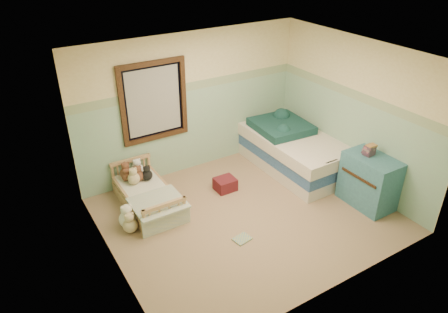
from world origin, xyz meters
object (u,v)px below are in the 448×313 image
toddler_bed_frame (148,201)px  red_pillow (225,184)px  plush_floor_tan (130,225)px  floor_book (242,239)px  twin_bed_frame (291,161)px  dresser (369,181)px  plush_floor_cream (128,219)px

toddler_bed_frame → red_pillow: (1.31, -0.25, 0.02)m
plush_floor_tan → floor_book: size_ratio=0.89×
twin_bed_frame → red_pillow: 1.47m
twin_bed_frame → floor_book: (-1.95, -1.27, -0.10)m
plush_floor_tan → red_pillow: size_ratio=0.65×
toddler_bed_frame → dresser: dresser is taller
toddler_bed_frame → floor_book: toddler_bed_frame is taller
plush_floor_tan → floor_book: bearing=-38.0°
twin_bed_frame → floor_book: twin_bed_frame is taller
floor_book → red_pillow: bearing=59.6°
floor_book → plush_floor_tan: bearing=132.8°
red_pillow → floor_book: size_ratio=1.37×
plush_floor_cream → red_pillow: (1.77, 0.09, -0.02)m
toddler_bed_frame → dresser: bearing=-30.4°
plush_floor_tan → dresser: 3.78m
red_pillow → floor_book: red_pillow is taller
plush_floor_cream → plush_floor_tan: size_ratio=1.18×
plush_floor_tan → red_pillow: plush_floor_tan is taller
dresser → twin_bed_frame: bearing=100.0°
twin_bed_frame → red_pillow: (-1.47, -0.03, -0.00)m
floor_book → dresser: bearing=-16.7°
dresser → plush_floor_cream: bearing=157.6°
toddler_bed_frame → plush_floor_tan: (-0.48, -0.48, 0.02)m
toddler_bed_frame → plush_floor_cream: (-0.46, -0.34, 0.04)m
plush_floor_cream → plush_floor_tan: plush_floor_cream is taller
plush_floor_cream → twin_bed_frame: plush_floor_cream is taller
plush_floor_cream → twin_bed_frame: (3.24, 0.11, -0.02)m
red_pillow → toddler_bed_frame: bearing=169.2°
toddler_bed_frame → twin_bed_frame: twin_bed_frame is taller
plush_floor_tan → toddler_bed_frame: bearing=45.1°
toddler_bed_frame → plush_floor_cream: size_ratio=5.40×
red_pillow → floor_book: 1.34m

